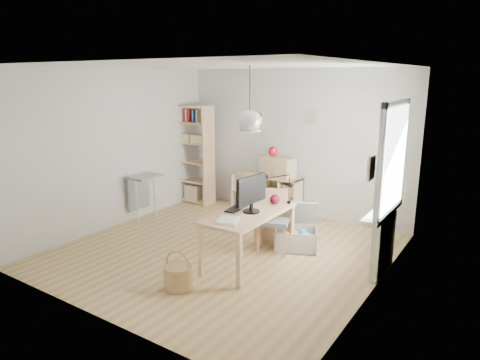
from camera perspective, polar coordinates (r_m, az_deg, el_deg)
The scene contains 20 objects.
ground at distance 6.55m, azimuth -2.21°, elevation -9.37°, with size 4.50×4.50×0.00m, color tan.
room_shell at distance 5.63m, azimuth 1.30°, elevation 7.94°, with size 4.50×4.50×4.50m.
window_unit at distance 5.73m, azimuth 19.78°, elevation 2.68°, with size 0.07×1.16×1.46m.
radiator at distance 6.05m, azimuth 18.58°, elevation -8.03°, with size 0.10×0.80×0.80m, color white.
windowsill at distance 5.92m, azimuth 18.43°, elevation -4.07°, with size 0.22×1.20×0.06m, color white.
desk at distance 5.91m, azimuth 1.23°, elevation -5.13°, with size 0.70×1.50×0.75m.
cube_shelf at distance 8.35m, azimuth 3.49°, elevation -2.10°, with size 1.40×0.38×0.72m.
tall_bookshelf at distance 8.83m, azimuth -6.20°, elevation 3.96°, with size 0.80×0.38×2.00m.
side_table at distance 7.88m, azimuth -12.86°, elevation -0.61°, with size 0.40×0.55×0.85m.
chair at distance 6.42m, azimuth 4.51°, elevation -4.87°, with size 0.58×0.58×0.92m.
wicker_basket at distance 5.47m, azimuth -8.25°, elevation -12.53°, with size 0.36×0.35×0.49m.
storage_chest at distance 6.62m, azimuth 7.54°, elevation -7.20°, with size 0.86×0.90×0.66m.
monitor at distance 5.80m, azimuth 1.53°, elevation -1.60°, with size 0.23×0.59×0.51m.
keyboard at distance 6.01m, azimuth -0.49°, elevation -3.79°, with size 0.16×0.43×0.02m, color black.
task_lamp at distance 6.28m, azimuth 4.82°, elevation -0.48°, with size 0.39×0.14×0.42m.
yarn_ball at distance 6.21m, azimuth 4.69°, elevation -2.61°, with size 0.15×0.15×0.15m, color #4B0A1B.
paper_tray at distance 5.50m, azimuth -1.60°, elevation -5.39°, with size 0.25×0.31×0.03m, color white.
drawer_chest at distance 8.04m, azimuth 5.05°, elevation 1.73°, with size 0.66×0.30×0.38m, color beige.
red_vase at distance 8.04m, azimuth 4.43°, elevation 3.82°, with size 0.16×0.16×0.20m, color #A00D1D.
potted_plant at distance 6.20m, azimuth 19.25°, elevation -1.58°, with size 0.28×0.24×0.31m, color #2A5E23.
Camera 1 is at (3.54, -4.88, 2.56)m, focal length 32.00 mm.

